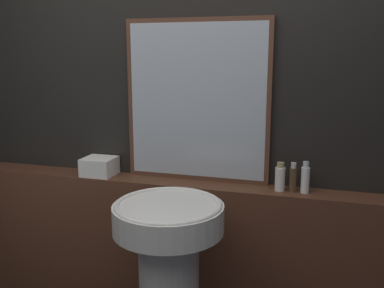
% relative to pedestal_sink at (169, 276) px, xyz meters
% --- Properties ---
extents(wall_back, '(8.00, 0.06, 2.50)m').
position_rel_pedestal_sink_xyz_m(wall_back, '(-0.09, 0.59, 0.67)').
color(wall_back, black).
rests_on(wall_back, ground_plane).
extents(vanity_counter, '(2.66, 0.19, 0.89)m').
position_rel_pedestal_sink_xyz_m(vanity_counter, '(-0.09, 0.47, -0.13)').
color(vanity_counter, '#512D1E').
rests_on(vanity_counter, ground_plane).
extents(pedestal_sink, '(0.51, 0.51, 0.93)m').
position_rel_pedestal_sink_xyz_m(pedestal_sink, '(0.00, 0.00, 0.00)').
color(pedestal_sink, silver).
rests_on(pedestal_sink, ground_plane).
extents(mirror, '(0.81, 0.03, 0.89)m').
position_rel_pedestal_sink_xyz_m(mirror, '(-0.02, 0.54, 0.76)').
color(mirror, '#563323').
rests_on(mirror, vanity_counter).
extents(towel_stack, '(0.18, 0.17, 0.10)m').
position_rel_pedestal_sink_xyz_m(towel_stack, '(-0.60, 0.47, 0.36)').
color(towel_stack, white).
rests_on(towel_stack, vanity_counter).
extents(shampoo_bottle, '(0.05, 0.05, 0.15)m').
position_rel_pedestal_sink_xyz_m(shampoo_bottle, '(0.45, 0.47, 0.38)').
color(shampoo_bottle, white).
rests_on(shampoo_bottle, vanity_counter).
extents(conditioner_bottle, '(0.04, 0.04, 0.16)m').
position_rel_pedestal_sink_xyz_m(conditioner_bottle, '(0.52, 0.47, 0.38)').
color(conditioner_bottle, '#4C3823').
rests_on(conditioner_bottle, vanity_counter).
extents(lotion_bottle, '(0.04, 0.04, 0.17)m').
position_rel_pedestal_sink_xyz_m(lotion_bottle, '(0.58, 0.47, 0.39)').
color(lotion_bottle, white).
rests_on(lotion_bottle, vanity_counter).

